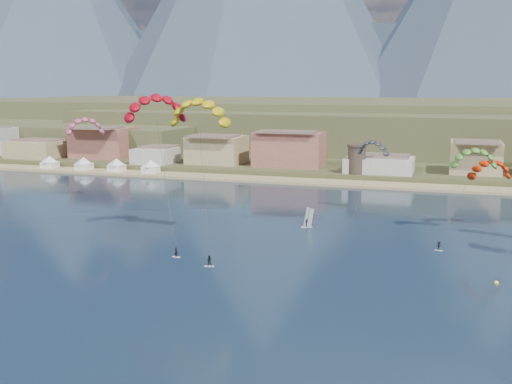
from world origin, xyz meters
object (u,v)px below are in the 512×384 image
watchtower (357,159)px  kitesurfer_red (156,104)px  buoy (496,283)px  kitesurfer_green (474,156)px  windsurfer (308,221)px  kitesurfer_yellow (199,109)px

watchtower → kitesurfer_red: bearing=-107.2°
watchtower → buoy: bearing=-69.8°
kitesurfer_green → buoy: kitesurfer_green is taller
watchtower → kitesurfer_green: bearing=-63.7°
watchtower → windsurfer: size_ratio=2.24×
kitesurfer_red → windsurfer: (24.15, 16.25, -23.14)m
kitesurfer_green → windsurfer: size_ratio=5.04×
kitesurfer_yellow → buoy: size_ratio=41.60×
kitesurfer_red → windsurfer: kitesurfer_red is taller
buoy → kitesurfer_green: bearing=95.7°
kitesurfer_yellow → buoy: (48.92, -9.81, -23.47)m
kitesurfer_green → windsurfer: bearing=-175.2°
buoy → watchtower: bearing=110.2°
kitesurfer_red → kitesurfer_yellow: (8.24, 0.31, -0.77)m
kitesurfer_red → windsurfer: bearing=33.9°
windsurfer → kitesurfer_red: bearing=-146.1°
buoy → windsurfer: bearing=142.0°
watchtower → buoy: watchtower is taller
kitesurfer_red → kitesurfer_yellow: bearing=2.2°
buoy → kitesurfer_yellow: bearing=168.7°
kitesurfer_red → kitesurfer_green: size_ratio=1.46×
kitesurfer_yellow → kitesurfer_red: bearing=-177.8°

